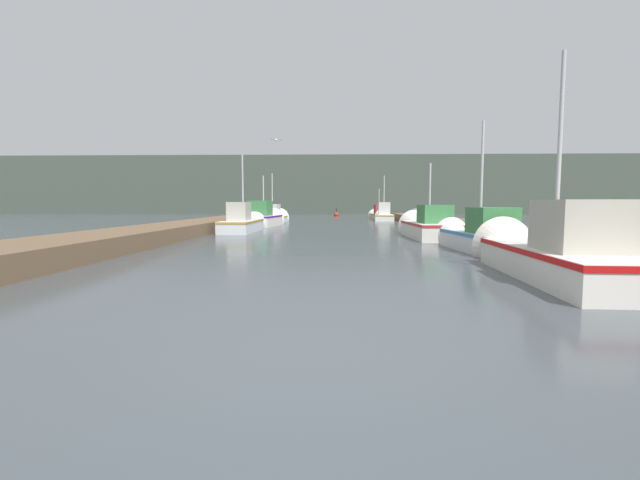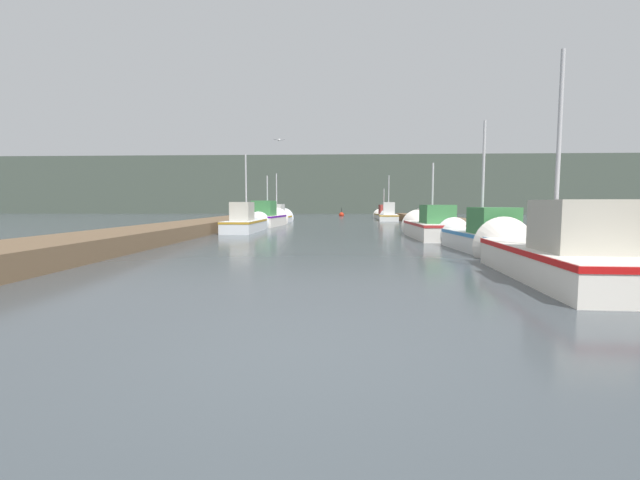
% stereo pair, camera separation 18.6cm
% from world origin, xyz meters
% --- Properties ---
extents(ground_plane, '(200.00, 200.00, 0.00)m').
position_xyz_m(ground_plane, '(0.00, 0.00, 0.00)').
color(ground_plane, '#3D4449').
extents(dock_left, '(2.47, 40.00, 0.54)m').
position_xyz_m(dock_left, '(-6.73, 16.00, 0.27)').
color(dock_left, brown).
rests_on(dock_left, ground_plane).
extents(dock_right, '(2.47, 40.00, 0.54)m').
position_xyz_m(dock_right, '(6.73, 16.00, 0.27)').
color(dock_right, brown).
rests_on(dock_right, ground_plane).
extents(distant_shore_ridge, '(120.00, 16.00, 7.99)m').
position_xyz_m(distant_shore_ridge, '(0.00, 62.53, 4.00)').
color(distant_shore_ridge, '#424C42').
rests_on(distant_shore_ridge, ground_plane).
extents(fishing_boat_0, '(1.90, 5.68, 4.76)m').
position_xyz_m(fishing_boat_0, '(4.52, 5.07, 0.45)').
color(fishing_boat_0, silver).
rests_on(fishing_boat_0, ground_plane).
extents(fishing_boat_1, '(1.63, 4.98, 4.22)m').
position_xyz_m(fishing_boat_1, '(4.62, 9.61, 0.42)').
color(fishing_boat_1, silver).
rests_on(fishing_boat_1, ground_plane).
extents(fishing_boat_2, '(1.78, 5.56, 3.57)m').
position_xyz_m(fishing_boat_2, '(4.19, 14.78, 0.43)').
color(fishing_boat_2, silver).
rests_on(fishing_boat_2, ground_plane).
extents(fishing_boat_3, '(1.46, 5.74, 4.29)m').
position_xyz_m(fishing_boat_3, '(-4.41, 18.39, 0.43)').
color(fishing_boat_3, silver).
rests_on(fishing_boat_3, ground_plane).
extents(fishing_boat_4, '(2.10, 4.84, 3.62)m').
position_xyz_m(fishing_boat_4, '(-4.23, 23.53, 0.51)').
color(fishing_boat_4, silver).
rests_on(fishing_boat_4, ground_plane).
extents(fishing_boat_5, '(2.07, 4.70, 4.24)m').
position_xyz_m(fishing_boat_5, '(-4.40, 28.95, 0.40)').
color(fishing_boat_5, silver).
rests_on(fishing_boat_5, ground_plane).
extents(fishing_boat_6, '(1.89, 5.19, 4.23)m').
position_xyz_m(fishing_boat_6, '(4.45, 32.83, 0.43)').
color(fishing_boat_6, silver).
rests_on(fishing_boat_6, ground_plane).
extents(fishing_boat_7, '(1.63, 5.01, 3.22)m').
position_xyz_m(fishing_boat_7, '(4.46, 37.44, 0.37)').
color(fishing_boat_7, silver).
rests_on(fishing_boat_7, ground_plane).
extents(mooring_piling_0, '(0.29, 0.29, 1.09)m').
position_xyz_m(mooring_piling_0, '(5.70, 25.43, 0.55)').
color(mooring_piling_0, '#473523').
rests_on(mooring_piling_0, ground_plane).
extents(mooring_piling_1, '(0.29, 0.29, 1.36)m').
position_xyz_m(mooring_piling_1, '(-5.63, 31.49, 0.69)').
color(mooring_piling_1, '#473523').
rests_on(mooring_piling_1, ground_plane).
extents(mooring_piling_2, '(0.26, 0.26, 1.02)m').
position_xyz_m(mooring_piling_2, '(-5.51, 38.68, 0.52)').
color(mooring_piling_2, '#473523').
rests_on(mooring_piling_2, ground_plane).
extents(channel_buoy, '(0.56, 0.56, 1.06)m').
position_xyz_m(channel_buoy, '(0.51, 44.69, 0.16)').
color(channel_buoy, red).
rests_on(channel_buoy, ground_plane).
extents(seagull_lead, '(0.56, 0.30, 0.12)m').
position_xyz_m(seagull_lead, '(-2.67, 17.86, 4.57)').
color(seagull_lead, white).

